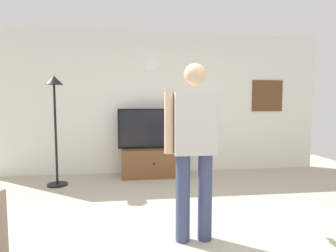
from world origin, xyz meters
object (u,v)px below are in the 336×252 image
Objects in this scene: tv_stand at (153,162)px; framed_picture at (267,96)px; person_standing_nearer_lamp at (194,142)px; television at (153,128)px; wall_clock at (151,63)px; floor_lamp at (55,108)px.

tv_stand is 1.78× the size of framed_picture.
framed_picture is 0.37× the size of person_standing_nearer_lamp.
television is 2.00× the size of framed_picture.
tv_stand is 1.87m from wall_clock.
floor_lamp reaches higher than television.
wall_clock is at bearing 90.00° from tv_stand.
person_standing_nearer_lamp is at bearing -84.62° from television.
tv_stand is at bearing -90.00° from wall_clock.
floor_lamp is (-1.61, -0.39, 1.02)m from tv_stand.
framed_picture is at bearing 52.11° from person_standing_nearer_lamp.
person_standing_nearer_lamp reaches higher than television.
framed_picture is (2.34, 0.00, -0.61)m from wall_clock.
wall_clock reaches higher than person_standing_nearer_lamp.
floor_lamp reaches higher than person_standing_nearer_lamp.
television is at bearing 15.11° from floor_lamp.
television is at bearing -173.94° from framed_picture.
floor_lamp is at bearing -164.89° from television.
tv_stand is 0.66× the size of person_standing_nearer_lamp.
tv_stand is at bearing -172.83° from framed_picture.
floor_lamp is 2.76m from person_standing_nearer_lamp.
wall_clock is 2.94m from person_standing_nearer_lamp.
framed_picture is at bearing 0.12° from wall_clock.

